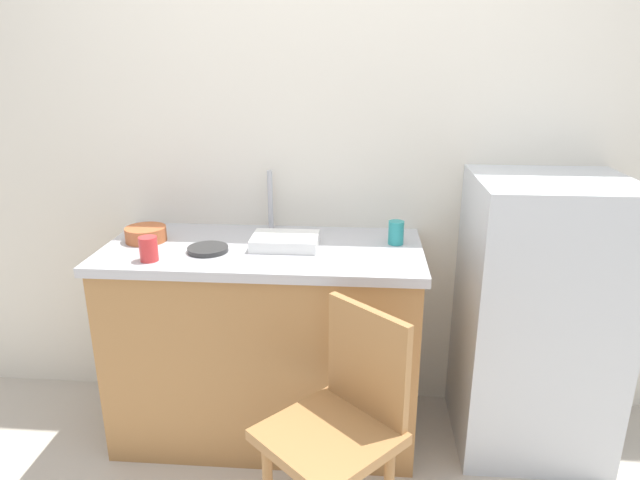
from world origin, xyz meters
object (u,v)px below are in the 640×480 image
(dish_tray, at_px, (285,241))
(cup_red, at_px, (149,249))
(terracotta_bowl, at_px, (146,234))
(cup_teal, at_px, (396,233))
(chair, at_px, (341,422))
(refrigerator, at_px, (537,318))
(hotplate, at_px, (208,249))

(dish_tray, distance_m, cup_red, 0.56)
(terracotta_bowl, xyz_separation_m, cup_red, (0.10, -0.24, 0.02))
(terracotta_bowl, bearing_deg, cup_red, -66.38)
(cup_teal, relative_size, cup_red, 1.03)
(dish_tray, relative_size, cup_red, 2.83)
(chair, height_order, dish_tray, dish_tray)
(terracotta_bowl, bearing_deg, cup_teal, 2.29)
(refrigerator, relative_size, chair, 1.38)
(chair, xyz_separation_m, cup_teal, (0.20, 0.69, 0.47))
(hotplate, bearing_deg, refrigerator, 4.25)
(chair, relative_size, terracotta_bowl, 5.02)
(chair, distance_m, cup_red, 1.00)
(terracotta_bowl, distance_m, hotplate, 0.33)
(refrigerator, relative_size, cup_red, 12.40)
(refrigerator, bearing_deg, cup_red, -171.96)
(hotplate, bearing_deg, terracotta_bowl, 159.38)
(dish_tray, relative_size, cup_teal, 2.74)
(cup_teal, xyz_separation_m, cup_red, (-0.99, -0.28, -0.00))
(terracotta_bowl, relative_size, cup_teal, 1.73)
(dish_tray, height_order, terracotta_bowl, terracotta_bowl)
(hotplate, xyz_separation_m, cup_teal, (0.79, 0.16, 0.04))
(refrigerator, bearing_deg, dish_tray, -178.94)
(hotplate, distance_m, cup_red, 0.24)
(hotplate, height_order, cup_teal, cup_teal)
(dish_tray, distance_m, hotplate, 0.33)
(dish_tray, height_order, cup_teal, cup_teal)
(terracotta_bowl, relative_size, hotplate, 1.04)
(dish_tray, bearing_deg, cup_teal, 9.05)
(dish_tray, bearing_deg, cup_red, -158.16)
(terracotta_bowl, xyz_separation_m, hotplate, (0.31, -0.12, -0.02))
(refrigerator, distance_m, hotplate, 1.45)
(chair, relative_size, cup_teal, 8.71)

